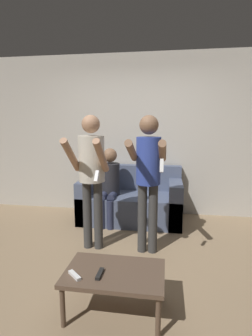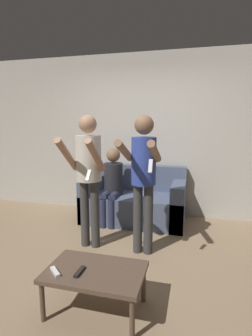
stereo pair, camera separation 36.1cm
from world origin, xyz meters
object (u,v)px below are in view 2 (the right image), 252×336
at_px(person_standing_right, 143,171).
at_px(remote_far, 80,272).
at_px(coffee_table, 95,274).
at_px(remote_near, 55,272).
at_px(person_seated, 112,182).
at_px(couch, 134,202).
at_px(person_standing_left, 88,168).

height_order(person_standing_right, remote_far, person_standing_right).
bearing_deg(person_standing_right, coffee_table, -100.02).
xyz_separation_m(person_standing_right, remote_near, (-0.48, -1.20, -0.64)).
relative_size(person_seated, remote_far, 7.82).
height_order(couch, coffee_table, couch).
distance_m(person_standing_left, coffee_table, 1.37).
bearing_deg(coffee_table, couch, 94.12).
bearing_deg(remote_far, coffee_table, 35.83).
bearing_deg(remote_far, couch, 91.26).
height_order(person_standing_left, remote_far, person_standing_left).
relative_size(person_standing_right, remote_near, 12.28).
bearing_deg(person_standing_left, person_seated, 88.41).
xyz_separation_m(couch, person_standing_right, (0.34, -1.06, 0.72)).
height_order(couch, remote_near, couch).
distance_m(person_standing_right, person_seated, 1.16).
distance_m(person_seated, coffee_table, 2.03).
relative_size(couch, person_standing_right, 0.97).
relative_size(coffee_table, remote_far, 5.40).
distance_m(person_standing_right, remote_far, 1.34).
bearing_deg(couch, remote_near, -93.60).
relative_size(couch, remote_far, 10.63).
bearing_deg(remote_near, person_standing_left, 99.44).
bearing_deg(person_seated, person_standing_right, -53.22).
xyz_separation_m(person_standing_right, coffee_table, (-0.19, -1.07, -0.69)).
distance_m(person_standing_right, remote_near, 1.44).
height_order(person_standing_left, person_seated, person_standing_left).
distance_m(person_standing_left, remote_far, 1.38).
relative_size(person_standing_left, person_standing_right, 1.00).
xyz_separation_m(person_standing_left, person_standing_right, (0.68, -0.00, -0.01)).
height_order(person_seated, coffee_table, person_seated).
height_order(person_seated, remote_far, person_seated).
bearing_deg(person_standing_right, person_standing_left, 179.60).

